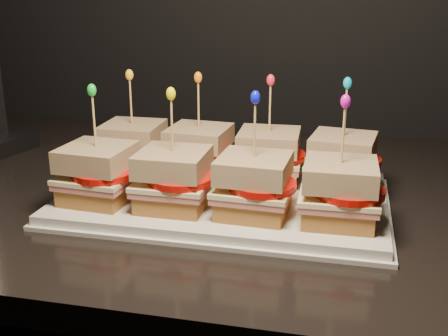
# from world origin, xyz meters

# --- Properties ---
(granite_slab) EXTENTS (2.70, 0.73, 0.04)m
(granite_slab) POSITION_xyz_m (0.66, 1.64, 0.90)
(granite_slab) COLOR black
(granite_slab) RESTS_ON cabinet
(platter) EXTENTS (0.45, 0.28, 0.02)m
(platter) POSITION_xyz_m (0.93, 1.57, 0.93)
(platter) COLOR silver
(platter) RESTS_ON granite_slab
(platter_rim) EXTENTS (0.46, 0.29, 0.01)m
(platter_rim) POSITION_xyz_m (0.93, 1.57, 0.92)
(platter_rim) COLOR silver
(platter_rim) RESTS_ON granite_slab
(sandwich_0_bread_bot) EXTENTS (0.09, 0.09, 0.02)m
(sandwich_0_bread_bot) POSITION_xyz_m (0.77, 1.63, 0.95)
(sandwich_0_bread_bot) COLOR brown
(sandwich_0_bread_bot) RESTS_ON platter
(sandwich_0_ham) EXTENTS (0.10, 0.09, 0.01)m
(sandwich_0_ham) POSITION_xyz_m (0.77, 1.63, 0.96)
(sandwich_0_ham) COLOR #BA5A57
(sandwich_0_ham) RESTS_ON sandwich_0_bread_bot
(sandwich_0_cheese) EXTENTS (0.10, 0.09, 0.01)m
(sandwich_0_cheese) POSITION_xyz_m (0.77, 1.63, 0.97)
(sandwich_0_cheese) COLOR beige
(sandwich_0_cheese) RESTS_ON sandwich_0_ham
(sandwich_0_tomato) EXTENTS (0.09, 0.09, 0.01)m
(sandwich_0_tomato) POSITION_xyz_m (0.78, 1.62, 0.98)
(sandwich_0_tomato) COLOR #BF0F08
(sandwich_0_tomato) RESTS_ON sandwich_0_cheese
(sandwich_0_bread_top) EXTENTS (0.09, 0.09, 0.03)m
(sandwich_0_bread_top) POSITION_xyz_m (0.77, 1.63, 1.00)
(sandwich_0_bread_top) COLOR #593211
(sandwich_0_bread_top) RESTS_ON sandwich_0_tomato
(sandwich_0_pick) EXTENTS (0.00, 0.00, 0.09)m
(sandwich_0_pick) POSITION_xyz_m (0.77, 1.63, 1.04)
(sandwich_0_pick) COLOR tan
(sandwich_0_pick) RESTS_ON sandwich_0_bread_top
(sandwich_0_frill) EXTENTS (0.01, 0.01, 0.02)m
(sandwich_0_frill) POSITION_xyz_m (0.77, 1.63, 1.09)
(sandwich_0_frill) COLOR yellow
(sandwich_0_frill) RESTS_ON sandwich_0_pick
(sandwich_1_bread_bot) EXTENTS (0.09, 0.09, 0.02)m
(sandwich_1_bread_bot) POSITION_xyz_m (0.87, 1.63, 0.95)
(sandwich_1_bread_bot) COLOR brown
(sandwich_1_bread_bot) RESTS_ON platter
(sandwich_1_ham) EXTENTS (0.10, 0.10, 0.01)m
(sandwich_1_ham) POSITION_xyz_m (0.87, 1.63, 0.96)
(sandwich_1_ham) COLOR #BA5A57
(sandwich_1_ham) RESTS_ON sandwich_1_bread_bot
(sandwich_1_cheese) EXTENTS (0.10, 0.10, 0.01)m
(sandwich_1_cheese) POSITION_xyz_m (0.87, 1.63, 0.97)
(sandwich_1_cheese) COLOR beige
(sandwich_1_cheese) RESTS_ON sandwich_1_ham
(sandwich_1_tomato) EXTENTS (0.09, 0.09, 0.01)m
(sandwich_1_tomato) POSITION_xyz_m (0.88, 1.62, 0.98)
(sandwich_1_tomato) COLOR #BF0F08
(sandwich_1_tomato) RESTS_ON sandwich_1_cheese
(sandwich_1_bread_top) EXTENTS (0.09, 0.09, 0.03)m
(sandwich_1_bread_top) POSITION_xyz_m (0.87, 1.63, 1.00)
(sandwich_1_bread_top) COLOR #593211
(sandwich_1_bread_top) RESTS_ON sandwich_1_tomato
(sandwich_1_pick) EXTENTS (0.00, 0.00, 0.09)m
(sandwich_1_pick) POSITION_xyz_m (0.87, 1.63, 1.04)
(sandwich_1_pick) COLOR tan
(sandwich_1_pick) RESTS_ON sandwich_1_bread_top
(sandwich_1_frill) EXTENTS (0.01, 0.01, 0.02)m
(sandwich_1_frill) POSITION_xyz_m (0.87, 1.63, 1.09)
(sandwich_1_frill) COLOR orange
(sandwich_1_frill) RESTS_ON sandwich_1_pick
(sandwich_2_bread_bot) EXTENTS (0.09, 0.09, 0.02)m
(sandwich_2_bread_bot) POSITION_xyz_m (0.98, 1.63, 0.95)
(sandwich_2_bread_bot) COLOR brown
(sandwich_2_bread_bot) RESTS_ON platter
(sandwich_2_ham) EXTENTS (0.10, 0.09, 0.01)m
(sandwich_2_ham) POSITION_xyz_m (0.98, 1.63, 0.96)
(sandwich_2_ham) COLOR #BA5A57
(sandwich_2_ham) RESTS_ON sandwich_2_bread_bot
(sandwich_2_cheese) EXTENTS (0.10, 0.10, 0.01)m
(sandwich_2_cheese) POSITION_xyz_m (0.98, 1.63, 0.97)
(sandwich_2_cheese) COLOR beige
(sandwich_2_cheese) RESTS_ON sandwich_2_ham
(sandwich_2_tomato) EXTENTS (0.09, 0.09, 0.01)m
(sandwich_2_tomato) POSITION_xyz_m (0.99, 1.62, 0.98)
(sandwich_2_tomato) COLOR #BF0F08
(sandwich_2_tomato) RESTS_ON sandwich_2_cheese
(sandwich_2_bread_top) EXTENTS (0.09, 0.09, 0.03)m
(sandwich_2_bread_top) POSITION_xyz_m (0.98, 1.63, 1.00)
(sandwich_2_bread_top) COLOR #593211
(sandwich_2_bread_top) RESTS_ON sandwich_2_tomato
(sandwich_2_pick) EXTENTS (0.00, 0.00, 0.09)m
(sandwich_2_pick) POSITION_xyz_m (0.98, 1.63, 1.04)
(sandwich_2_pick) COLOR tan
(sandwich_2_pick) RESTS_ON sandwich_2_bread_top
(sandwich_2_frill) EXTENTS (0.01, 0.01, 0.02)m
(sandwich_2_frill) POSITION_xyz_m (0.98, 1.63, 1.09)
(sandwich_2_frill) COLOR red
(sandwich_2_frill) RESTS_ON sandwich_2_pick
(sandwich_3_bread_bot) EXTENTS (0.10, 0.10, 0.02)m
(sandwich_3_bread_bot) POSITION_xyz_m (1.09, 1.63, 0.95)
(sandwich_3_bread_bot) COLOR brown
(sandwich_3_bread_bot) RESTS_ON platter
(sandwich_3_ham) EXTENTS (0.11, 0.10, 0.01)m
(sandwich_3_ham) POSITION_xyz_m (1.09, 1.63, 0.96)
(sandwich_3_ham) COLOR #BA5A57
(sandwich_3_ham) RESTS_ON sandwich_3_bread_bot
(sandwich_3_cheese) EXTENTS (0.11, 0.10, 0.01)m
(sandwich_3_cheese) POSITION_xyz_m (1.09, 1.63, 0.97)
(sandwich_3_cheese) COLOR beige
(sandwich_3_cheese) RESTS_ON sandwich_3_ham
(sandwich_3_tomato) EXTENTS (0.09, 0.09, 0.01)m
(sandwich_3_tomato) POSITION_xyz_m (1.10, 1.62, 0.98)
(sandwich_3_tomato) COLOR #BF0F08
(sandwich_3_tomato) RESTS_ON sandwich_3_cheese
(sandwich_3_bread_top) EXTENTS (0.10, 0.10, 0.03)m
(sandwich_3_bread_top) POSITION_xyz_m (1.09, 1.63, 1.00)
(sandwich_3_bread_top) COLOR #593211
(sandwich_3_bread_top) RESTS_ON sandwich_3_tomato
(sandwich_3_pick) EXTENTS (0.00, 0.00, 0.09)m
(sandwich_3_pick) POSITION_xyz_m (1.09, 1.63, 1.04)
(sandwich_3_pick) COLOR tan
(sandwich_3_pick) RESTS_ON sandwich_3_bread_top
(sandwich_3_frill) EXTENTS (0.01, 0.01, 0.02)m
(sandwich_3_frill) POSITION_xyz_m (1.09, 1.63, 1.09)
(sandwich_3_frill) COLOR #0C9FB9
(sandwich_3_frill) RESTS_ON sandwich_3_pick
(sandwich_4_bread_bot) EXTENTS (0.09, 0.09, 0.02)m
(sandwich_4_bread_bot) POSITION_xyz_m (0.77, 1.50, 0.95)
(sandwich_4_bread_bot) COLOR brown
(sandwich_4_bread_bot) RESTS_ON platter
(sandwich_4_ham) EXTENTS (0.10, 0.10, 0.01)m
(sandwich_4_ham) POSITION_xyz_m (0.77, 1.50, 0.96)
(sandwich_4_ham) COLOR #BA5A57
(sandwich_4_ham) RESTS_ON sandwich_4_bread_bot
(sandwich_4_cheese) EXTENTS (0.10, 0.10, 0.01)m
(sandwich_4_cheese) POSITION_xyz_m (0.77, 1.50, 0.97)
(sandwich_4_cheese) COLOR beige
(sandwich_4_cheese) RESTS_ON sandwich_4_ham
(sandwich_4_tomato) EXTENTS (0.09, 0.09, 0.01)m
(sandwich_4_tomato) POSITION_xyz_m (0.78, 1.50, 0.98)
(sandwich_4_tomato) COLOR #BF0F08
(sandwich_4_tomato) RESTS_ON sandwich_4_cheese
(sandwich_4_bread_top) EXTENTS (0.09, 0.09, 0.03)m
(sandwich_4_bread_top) POSITION_xyz_m (0.77, 1.50, 1.00)
(sandwich_4_bread_top) COLOR #593211
(sandwich_4_bread_top) RESTS_ON sandwich_4_tomato
(sandwich_4_pick) EXTENTS (0.00, 0.00, 0.09)m
(sandwich_4_pick) POSITION_xyz_m (0.77, 1.50, 1.04)
(sandwich_4_pick) COLOR tan
(sandwich_4_pick) RESTS_ON sandwich_4_bread_top
(sandwich_4_frill) EXTENTS (0.01, 0.01, 0.02)m
(sandwich_4_frill) POSITION_xyz_m (0.77, 1.50, 1.09)
(sandwich_4_frill) COLOR green
(sandwich_4_frill) RESTS_ON sandwich_4_pick
(sandwich_5_bread_bot) EXTENTS (0.09, 0.09, 0.02)m
(sandwich_5_bread_bot) POSITION_xyz_m (0.87, 1.50, 0.95)
(sandwich_5_bread_bot) COLOR brown
(sandwich_5_bread_bot) RESTS_ON platter
(sandwich_5_ham) EXTENTS (0.09, 0.09, 0.01)m
(sandwich_5_ham) POSITION_xyz_m (0.87, 1.50, 0.96)
(sandwich_5_ham) COLOR #BA5A57
(sandwich_5_ham) RESTS_ON sandwich_5_bread_bot
(sandwich_5_cheese) EXTENTS (0.10, 0.09, 0.01)m
(sandwich_5_cheese) POSITION_xyz_m (0.87, 1.50, 0.97)
(sandwich_5_cheese) COLOR beige
(sandwich_5_cheese) RESTS_ON sandwich_5_ham
(sandwich_5_tomato) EXTENTS (0.09, 0.09, 0.01)m
(sandwich_5_tomato) POSITION_xyz_m (0.88, 1.50, 0.98)
(sandwich_5_tomato) COLOR #BF0F08
(sandwich_5_tomato) RESTS_ON sandwich_5_cheese
(sandwich_5_bread_top) EXTENTS (0.09, 0.09, 0.03)m
(sandwich_5_bread_top) POSITION_xyz_m (0.87, 1.50, 1.00)
(sandwich_5_bread_top) COLOR #593211
(sandwich_5_bread_top) RESTS_ON sandwich_5_tomato
(sandwich_5_pick) EXTENTS (0.00, 0.00, 0.09)m
(sandwich_5_pick) POSITION_xyz_m (0.87, 1.50, 1.04)
(sandwich_5_pick) COLOR tan
(sandwich_5_pick) RESTS_ON sandwich_5_bread_top
(sandwich_5_frill) EXTENTS (0.01, 0.01, 0.02)m
(sandwich_5_frill) POSITION_xyz_m (0.87, 1.50, 1.09)
(sandwich_5_frill) COLOR #F4ED03
(sandwich_5_frill) RESTS_ON sandwich_5_pick
(sandwich_6_bread_bot) EXTENTS (0.09, 0.09, 0.02)m
(sandwich_6_bread_bot) POSITION_xyz_m (0.98, 1.50, 0.95)
(sandwich_6_bread_bot) COLOR brown
(sandwich_6_bread_bot) RESTS_ON platter
(sandwich_6_ham) EXTENTS (0.10, 0.10, 0.01)m
(sandwich_6_ham) POSITION_xyz_m (0.98, 1.50, 0.96)
(sandwich_6_ham) COLOR #BA5A57
(sandwich_6_ham) RESTS_ON sandwich_6_bread_bot
(sandwich_6_cheese) EXTENTS (0.10, 0.10, 0.01)m
(sandwich_6_cheese) POSITION_xyz_m (0.98, 1.50, 0.97)
(sandwich_6_cheese) COLOR beige
(sandwich_6_cheese) RESTS_ON sandwich_6_ham
(sandwich_6_tomato) EXTENTS (0.09, 0.09, 0.01)m
(sandwich_6_tomato) POSITION_xyz_m (0.99, 1.50, 0.98)
(sandwich_6_tomato) COLOR #BF0F08
(sandwich_6_tomato) RESTS_ON sandwich_6_cheese
(sandwich_6_bread_top) EXTENTS (0.09, 0.09, 0.03)m
(sandwich_6_bread_top) POSITION_xyz_m (0.98, 1.50, 1.00)
(sandwich_6_bread_top) COLOR #593211
(sandwich_6_bread_top) RESTS_ON sandwich_6_tomato
(sandwich_6_pick) EXTENTS (0.00, 0.00, 0.09)m
(sandwich_6_pick) POSITION_xyz_m (0.98, 1.50, 1.04)
(sandwich_6_pick) COLOR tan
(sandwich_6_pick) RESTS_ON sandwich_6_bread_top
(sandwich_6_frill) EXTENTS (0.01, 0.01, 0.02)m
(sandwich_6_frill) POSITION_xyz_m (0.98, 1.50, 1.09)
(sandwich_6_frill) COLOR #0D13D6
(sandwich_6_frill) RESTS_ON sandwich_6_pick
(sandwich_7_bread_bot) EXTENTS (0.09, 0.09, 0.02)m
(sandwich_7_bread_bot) POSITION_xyz_m (1.09, 1.50, 0.95)
(sandwich_7_bread_bot) COLOR brown
(sandwich_7_bread_bot) RESTS_ON platter
(sandwich_7_ham) EXTENTS (0.10, 0.09, 0.01)m
(sandwich_7_ham) POSITION_xyz_m (1.09, 1.50, 0.96)
(sandwich_7_ham) COLOR #BA5A57
(sandwich_7_ham) RESTS_ON sandwich_7_bread_bot
(sandwich_7_cheese) EXTENTS (0.10, 0.09, 0.01)m
(sandwich_7_cheese) POSITION_xyz_m (1.09, 1.50, 0.97)
(sandwich_7_cheese) COLOR beige
(sandwich_7_cheese) RESTS_ON sandwich_7_ham
(sandwich_7_tomato) EXTENTS (0.09, 0.09, 0.01)m
(sandwich_7_tomato) POSITION_xyz_m (1.10, 1.50, 0.98)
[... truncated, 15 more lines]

